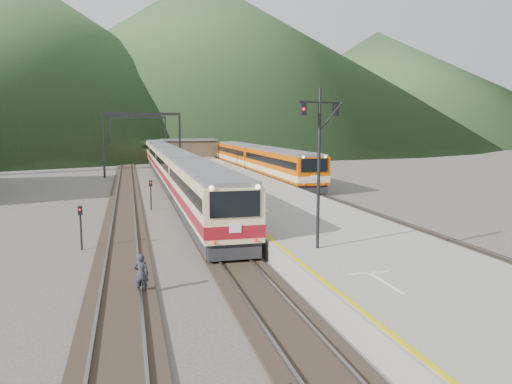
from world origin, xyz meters
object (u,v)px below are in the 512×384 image
object	(u,v)px
main_train	(163,158)
second_train	(256,159)
worker	(141,274)
signal_mast	(319,152)

from	to	relation	value
main_train	second_train	bearing A→B (deg)	-32.69
worker	signal_mast	bearing A→B (deg)	-158.39
main_train	second_train	distance (m)	13.67
signal_mast	worker	xyz separation A→B (m)	(-7.56, -1.23, -4.43)
second_train	main_train	bearing A→B (deg)	147.31
main_train	worker	bearing A→B (deg)	-94.71
main_train	second_train	xyz separation A→B (m)	(11.50, -7.38, 0.15)
second_train	signal_mast	xyz separation A→B (m)	(-8.17, -42.65, 3.10)
second_train	signal_mast	distance (m)	43.53
main_train	signal_mast	xyz separation A→B (m)	(3.33, -50.03, 3.25)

